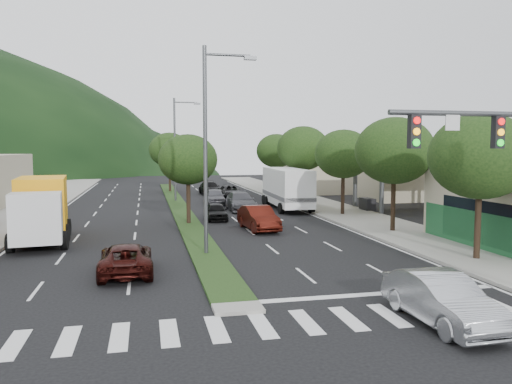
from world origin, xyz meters
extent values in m
plane|color=black|center=(0.00, 0.00, 0.00)|extent=(160.00, 160.00, 0.00)
cube|color=gray|center=(12.50, 25.00, 0.07)|extent=(5.00, 90.00, 0.15)
cube|color=gray|center=(-13.00, 25.00, 0.07)|extent=(6.00, 90.00, 0.15)
cube|color=#1C3212|center=(0.00, 28.00, 0.06)|extent=(1.60, 56.00, 0.12)
cube|color=silver|center=(0.00, -2.00, 0.01)|extent=(19.00, 2.20, 0.01)
cylinder|color=#47494C|center=(7.60, -1.50, 6.30)|extent=(6.00, 0.18, 0.18)
cube|color=black|center=(8.40, -1.65, 5.70)|extent=(0.35, 0.25, 1.05)
cube|color=black|center=(5.40, -1.65, 5.70)|extent=(0.35, 0.25, 1.05)
cube|color=silver|center=(19.00, 22.00, 5.00)|extent=(12.00, 8.00, 0.50)
cube|color=yellow|center=(19.00, 22.00, 4.65)|extent=(12.20, 8.20, 0.50)
cylinder|color=#47494C|center=(15.00, 19.50, 2.30)|extent=(0.36, 0.36, 4.60)
cylinder|color=#47494C|center=(23.00, 19.50, 2.30)|extent=(0.36, 0.36, 4.60)
cylinder|color=#47494C|center=(15.00, 24.50, 2.30)|extent=(0.36, 0.36, 4.60)
cylinder|color=#47494C|center=(23.00, 24.50, 2.30)|extent=(0.36, 0.36, 4.60)
cube|color=black|center=(15.00, 22.00, 0.55)|extent=(0.80, 1.60, 1.10)
cube|color=black|center=(23.00, 22.00, 0.55)|extent=(0.80, 1.60, 1.10)
cube|color=#B1A58D|center=(19.50, 44.00, 2.60)|extent=(10.00, 16.00, 5.20)
cylinder|color=black|center=(12.00, 4.00, 1.97)|extent=(0.28, 0.28, 3.64)
ellipsoid|color=black|center=(12.00, 4.00, 4.83)|extent=(4.60, 4.60, 3.91)
cylinder|color=black|center=(12.00, 12.00, 2.05)|extent=(0.28, 0.28, 3.81)
ellipsoid|color=black|center=(12.00, 12.00, 5.05)|extent=(4.80, 4.80, 4.08)
cylinder|color=black|center=(12.00, 20.00, 1.94)|extent=(0.28, 0.28, 3.58)
ellipsoid|color=black|center=(12.00, 20.00, 4.76)|extent=(4.40, 4.40, 3.74)
cylinder|color=black|center=(12.00, 30.00, 2.11)|extent=(0.28, 0.28, 3.92)
ellipsoid|color=black|center=(12.00, 30.00, 5.19)|extent=(5.00, 5.00, 4.25)
cylinder|color=black|center=(12.00, 40.00, 2.00)|extent=(0.28, 0.28, 3.70)
ellipsoid|color=black|center=(12.00, 40.00, 4.90)|extent=(4.60, 4.60, 3.91)
cylinder|color=black|center=(0.00, 18.00, 1.80)|extent=(0.28, 0.28, 3.36)
ellipsoid|color=black|center=(0.00, 18.00, 4.44)|extent=(4.00, 4.00, 3.40)
cylinder|color=black|center=(0.00, 44.00, 2.02)|extent=(0.28, 0.28, 3.81)
ellipsoid|color=black|center=(0.00, 44.00, 5.02)|extent=(4.80, 4.80, 4.08)
cylinder|color=#47494C|center=(0.00, 8.00, 5.00)|extent=(0.20, 0.20, 10.00)
cylinder|color=#47494C|center=(1.10, 8.00, 9.60)|extent=(2.20, 0.12, 0.12)
cube|color=#47494C|center=(2.20, 8.00, 9.50)|extent=(0.60, 0.25, 0.18)
cylinder|color=#47494C|center=(0.00, 33.00, 5.00)|extent=(0.20, 0.20, 10.00)
cylinder|color=#47494C|center=(1.10, 33.00, 9.60)|extent=(2.20, 0.12, 0.12)
cube|color=#47494C|center=(2.20, 33.00, 9.50)|extent=(0.60, 0.25, 0.18)
imported|color=#ABAEB3|center=(5.66, -3.00, 0.75)|extent=(1.68, 4.56, 1.49)
imported|color=black|center=(-3.67, 5.13, 0.64)|extent=(2.18, 4.61, 1.27)
imported|color=black|center=(2.14, 19.82, 0.62)|extent=(1.55, 3.65, 1.23)
imported|color=#424247|center=(4.90, 24.82, 0.76)|extent=(2.18, 5.27, 1.53)
imported|color=#48130C|center=(4.15, 14.82, 0.76)|extent=(2.00, 4.75, 1.52)
imported|color=black|center=(5.59, 34.82, 0.69)|extent=(2.86, 5.23, 1.39)
imported|color=#54555A|center=(3.41, 29.82, 0.73)|extent=(1.93, 4.38, 1.47)
imported|color=black|center=(4.23, 39.82, 0.72)|extent=(2.19, 5.05, 1.45)
cube|color=silver|center=(-8.13, 10.30, 1.75)|extent=(2.57, 2.00, 2.51)
cube|color=#FFA50D|center=(-8.58, 14.32, 1.86)|extent=(3.01, 4.84, 3.39)
cube|color=black|center=(-8.49, 13.45, 0.49)|extent=(2.88, 6.54, 0.33)
cylinder|color=black|center=(-6.94, 10.90, 0.49)|extent=(0.44, 1.01, 0.98)
cylinder|color=black|center=(-9.43, 10.62, 0.49)|extent=(0.44, 1.01, 0.98)
cylinder|color=black|center=(-7.20, 13.26, 0.49)|extent=(0.44, 1.01, 0.98)
cylinder|color=black|center=(-9.70, 12.98, 0.49)|extent=(0.44, 1.01, 0.98)
cylinder|color=black|center=(-7.44, 15.41, 0.49)|extent=(0.44, 1.01, 0.98)
cylinder|color=black|center=(-9.94, 15.13, 0.49)|extent=(0.44, 1.01, 0.98)
cube|color=silver|center=(9.00, 25.10, 1.95)|extent=(2.87, 9.08, 2.99)
cube|color=slate|center=(9.00, 25.10, 1.20)|extent=(2.93, 9.08, 0.35)
cylinder|color=black|center=(7.91, 28.74, 0.45)|extent=(0.39, 0.91, 0.90)
cylinder|color=black|center=(10.40, 28.64, 0.45)|extent=(0.39, 0.91, 0.90)
cylinder|color=black|center=(7.86, 27.67, 0.45)|extent=(0.39, 0.91, 0.90)
cylinder|color=black|center=(10.35, 27.56, 0.45)|extent=(0.39, 0.91, 0.90)
cylinder|color=black|center=(7.62, 21.92, 0.45)|extent=(0.39, 0.91, 0.90)
cylinder|color=black|center=(10.11, 21.82, 0.45)|extent=(0.39, 0.91, 0.90)
camera|label=1|loc=(-2.81, -15.85, 5.18)|focal=35.00mm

